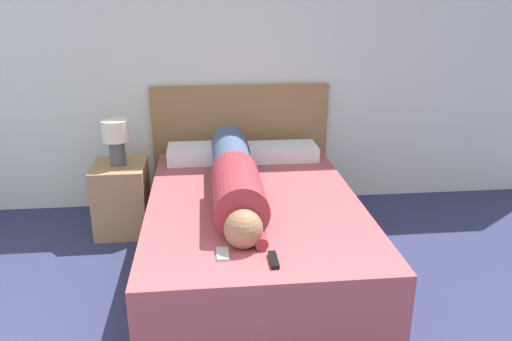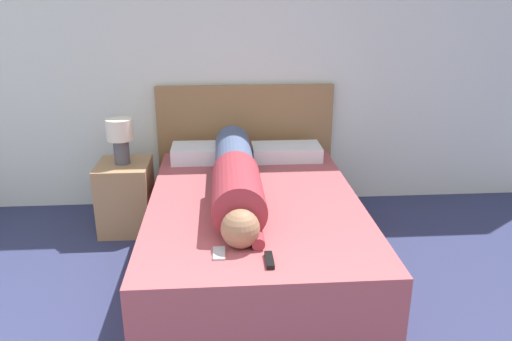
{
  "view_description": "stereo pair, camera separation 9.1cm",
  "coord_description": "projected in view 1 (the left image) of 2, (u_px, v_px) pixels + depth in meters",
  "views": [
    {
      "loc": [
        -0.14,
        -0.86,
        1.77
      ],
      "look_at": [
        0.16,
        1.98,
        0.75
      ],
      "focal_mm": 35.0,
      "sensor_mm": 36.0,
      "label": 1
    },
    {
      "loc": [
        -0.05,
        -0.87,
        1.77
      ],
      "look_at": [
        0.16,
        1.98,
        0.75
      ],
      "focal_mm": 35.0,
      "sensor_mm": 36.0,
      "label": 2
    }
  ],
  "objects": [
    {
      "name": "headboard",
      "position": [
        241.0,
        146.0,
        4.29
      ],
      "size": [
        1.48,
        0.04,
        1.05
      ],
      "color": "olive",
      "rests_on": "ground_plane"
    },
    {
      "name": "person_lying",
      "position": [
        235.0,
        177.0,
        3.24
      ],
      "size": [
        0.31,
        1.62,
        0.31
      ],
      "color": "#936B4C",
      "rests_on": "bed"
    },
    {
      "name": "pillow_near_headboard",
      "position": [
        205.0,
        153.0,
        3.97
      ],
      "size": [
        0.58,
        0.3,
        0.13
      ],
      "color": "white",
      "rests_on": "bed"
    },
    {
      "name": "wall_back",
      "position": [
        220.0,
        53.0,
        4.08
      ],
      "size": [
        6.28,
        0.06,
        2.6
      ],
      "color": "silver",
      "rests_on": "ground_plane"
    },
    {
      "name": "tv_remote",
      "position": [
        274.0,
        260.0,
        2.49
      ],
      "size": [
        0.04,
        0.15,
        0.02
      ],
      "color": "black",
      "rests_on": "bed"
    },
    {
      "name": "bed",
      "position": [
        254.0,
        233.0,
        3.35
      ],
      "size": [
        1.36,
        2.05,
        0.5
      ],
      "color": "#A84C51",
      "rests_on": "ground_plane"
    },
    {
      "name": "pillow_second",
      "position": [
        282.0,
        152.0,
        4.03
      ],
      "size": [
        0.55,
        0.3,
        0.11
      ],
      "color": "white",
      "rests_on": "bed"
    },
    {
      "name": "nightstand",
      "position": [
        122.0,
        198.0,
        3.86
      ],
      "size": [
        0.39,
        0.44,
        0.54
      ],
      "color": "#A37A51",
      "rests_on": "ground_plane"
    },
    {
      "name": "table_lamp",
      "position": [
        116.0,
        137.0,
        3.69
      ],
      "size": [
        0.2,
        0.2,
        0.35
      ],
      "color": "#4C4C51",
      "rests_on": "nightstand"
    },
    {
      "name": "cell_phone",
      "position": [
        223.0,
        254.0,
        2.56
      ],
      "size": [
        0.06,
        0.13,
        0.01
      ],
      "color": "#B2B7BC",
      "rests_on": "bed"
    }
  ]
}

